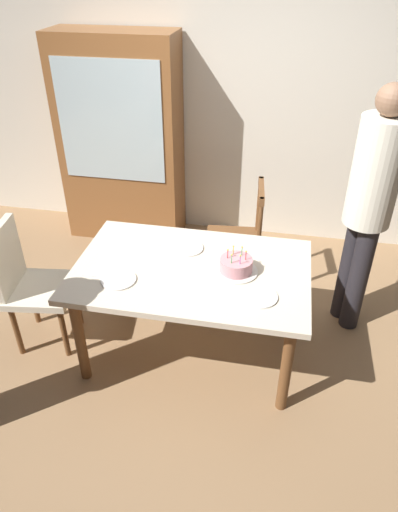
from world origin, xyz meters
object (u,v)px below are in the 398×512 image
object	(u,v)px
dining_table	(192,279)
person_guest	(370,201)
chair_upholstered	(27,280)
china_cabinet	(121,142)
plate_near_celebrant	(118,280)
plate_far_side	(187,248)
chair_spindle_back	(236,241)
plate_near_guest	(259,297)
birthday_cake	(236,266)

from	to	relation	value
dining_table	person_guest	world-z (taller)	person_guest
dining_table	person_guest	xyz separation A→B (m)	(1.11, 0.56, 0.40)
chair_upholstered	china_cabinet	bearing A→B (deg)	84.54
plate_near_celebrant	plate_far_side	distance (m)	0.56
chair_spindle_back	china_cabinet	xyz separation A→B (m)	(-1.19, 0.75, 0.49)
plate_far_side	plate_near_guest	xyz separation A→B (m)	(0.53, -0.44, 0.00)
chair_spindle_back	person_guest	xyz separation A→B (m)	(0.91, -0.25, 0.58)
plate_far_side	dining_table	bearing A→B (deg)	-70.91
birthday_cake	chair_spindle_back	world-z (taller)	chair_spindle_back
dining_table	china_cabinet	size ratio (longest dim) A/B	0.80
plate_far_side	chair_spindle_back	xyz separation A→B (m)	(0.28, 0.59, -0.27)
dining_table	person_guest	distance (m)	1.31
plate_near_guest	person_guest	xyz separation A→B (m)	(0.65, 0.78, 0.30)
birthday_cake	chair_upholstered	xyz separation A→B (m)	(-1.44, -0.10, -0.24)
plate_near_celebrant	plate_near_guest	size ratio (longest dim) A/B	1.00
person_guest	chair_upholstered	bearing A→B (deg)	-163.84
birthday_cake	plate_near_guest	world-z (taller)	birthday_cake
plate_far_side	person_guest	distance (m)	1.27
birthday_cake	plate_far_side	bearing A→B (deg)	150.17
china_cabinet	plate_near_celebrant	bearing A→B (deg)	-72.12
chair_spindle_back	plate_near_celebrant	bearing A→B (deg)	-120.99
chair_upholstered	china_cabinet	size ratio (longest dim) A/B	0.50
chair_spindle_back	chair_upholstered	xyz separation A→B (m)	(-1.35, -0.90, 0.07)
plate_near_celebrant	person_guest	xyz separation A→B (m)	(1.53, 0.78, 0.30)
birthday_cake	person_guest	bearing A→B (deg)	33.91
chair_spindle_back	person_guest	distance (m)	1.11
china_cabinet	chair_spindle_back	bearing A→B (deg)	-31.99
plate_near_guest	chair_upholstered	xyz separation A→B (m)	(-1.61, 0.13, -0.20)
plate_near_celebrant	plate_far_side	xyz separation A→B (m)	(0.34, 0.44, 0.00)
dining_table	chair_spindle_back	size ratio (longest dim) A/B	1.60
plate_near_celebrant	chair_spindle_back	world-z (taller)	chair_spindle_back
chair_spindle_back	chair_upholstered	size ratio (longest dim) A/B	1.00
dining_table	plate_near_celebrant	size ratio (longest dim) A/B	6.92
plate_far_side	plate_near_guest	bearing A→B (deg)	-39.55
person_guest	china_cabinet	xyz separation A→B (m)	(-2.10, 0.99, -0.09)
person_guest	plate_near_guest	bearing A→B (deg)	-129.78
dining_table	chair_upholstered	xyz separation A→B (m)	(-1.15, -0.09, -0.11)
chair_upholstered	plate_near_celebrant	bearing A→B (deg)	-10.02
plate_near_celebrant	chair_upholstered	world-z (taller)	chair_upholstered
person_guest	chair_spindle_back	bearing A→B (deg)	164.70
china_cabinet	person_guest	bearing A→B (deg)	-25.31
birthday_cake	chair_upholstered	bearing A→B (deg)	-175.93
china_cabinet	plate_far_side	bearing A→B (deg)	-55.59
birthday_cake	plate_near_celebrant	bearing A→B (deg)	-161.87
birthday_cake	plate_far_side	distance (m)	0.42
dining_table	plate_near_guest	xyz separation A→B (m)	(0.46, -0.22, 0.09)
birthday_cake	plate_near_celebrant	size ratio (longest dim) A/B	1.27
plate_far_side	china_cabinet	world-z (taller)	china_cabinet
plate_near_celebrant	person_guest	bearing A→B (deg)	27.15
plate_near_celebrant	person_guest	distance (m)	1.74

